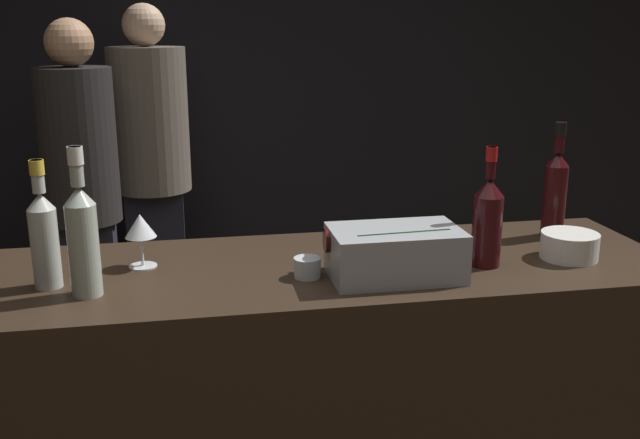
{
  "coord_description": "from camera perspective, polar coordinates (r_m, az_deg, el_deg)",
  "views": [
    {
      "loc": [
        -0.35,
        -1.51,
        1.63
      ],
      "look_at": [
        0.0,
        0.34,
        1.11
      ],
      "focal_mm": 40.0,
      "sensor_mm": 36.0,
      "label": 1
    }
  ],
  "objects": [
    {
      "name": "wall_back_chalkboard",
      "position": [
        4.26,
        -6.08,
        12.19
      ],
      "size": [
        6.4,
        0.06,
        2.8
      ],
      "color": "black",
      "rests_on": "ground_plane"
    },
    {
      "name": "bar_counter",
      "position": [
        2.18,
        0.16,
        -16.04
      ],
      "size": [
        1.96,
        0.62,
        0.99
      ],
      "color": "#2D2116",
      "rests_on": "ground_plane"
    },
    {
      "name": "ice_bin_with_bottles",
      "position": [
        1.86,
        5.94,
        -2.5
      ],
      "size": [
        0.35,
        0.21,
        0.13
      ],
      "color": "#9EA0A5",
      "rests_on": "bar_counter"
    },
    {
      "name": "bowl_white",
      "position": [
        2.13,
        19.33,
        -1.92
      ],
      "size": [
        0.16,
        0.16,
        0.07
      ],
      "color": "silver",
      "rests_on": "bar_counter"
    },
    {
      "name": "wine_glass",
      "position": [
        1.97,
        -14.17,
        -0.65
      ],
      "size": [
        0.08,
        0.08,
        0.15
      ],
      "color": "silver",
      "rests_on": "bar_counter"
    },
    {
      "name": "candle_votive",
      "position": [
        1.86,
        -1.03,
        -3.85
      ],
      "size": [
        0.07,
        0.07,
        0.05
      ],
      "color": "silver",
      "rests_on": "bar_counter"
    },
    {
      "name": "white_wine_bottle",
      "position": [
        1.79,
        -18.47,
        -1.16
      ],
      "size": [
        0.07,
        0.07,
        0.37
      ],
      "color": "#9EA899",
      "rests_on": "bar_counter"
    },
    {
      "name": "rose_wine_bottle",
      "position": [
        1.89,
        -21.23,
        -1.11
      ],
      "size": [
        0.07,
        0.07,
        0.32
      ],
      "color": "#B2B7AD",
      "rests_on": "bar_counter"
    },
    {
      "name": "red_wine_bottle_black_foil",
      "position": [
        2.3,
        18.3,
        2.3
      ],
      "size": [
        0.07,
        0.07,
        0.36
      ],
      "color": "black",
      "rests_on": "bar_counter"
    },
    {
      "name": "red_wine_bottle_tall",
      "position": [
        1.97,
        13.25,
        0.03
      ],
      "size": [
        0.08,
        0.08,
        0.33
      ],
      "color": "black",
      "rests_on": "bar_counter"
    },
    {
      "name": "person_in_hoodie",
      "position": [
        3.8,
        -13.3,
        4.78
      ],
      "size": [
        0.39,
        0.39,
        1.73
      ],
      "rotation": [
        0.0,
        0.0,
        -2.09
      ],
      "color": "black",
      "rests_on": "ground_plane"
    },
    {
      "name": "person_blond_tee",
      "position": [
        3.43,
        -18.51,
        2.74
      ],
      "size": [
        0.34,
        0.34,
        1.66
      ],
      "rotation": [
        0.0,
        0.0,
        -0.36
      ],
      "color": "black",
      "rests_on": "ground_plane"
    }
  ]
}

